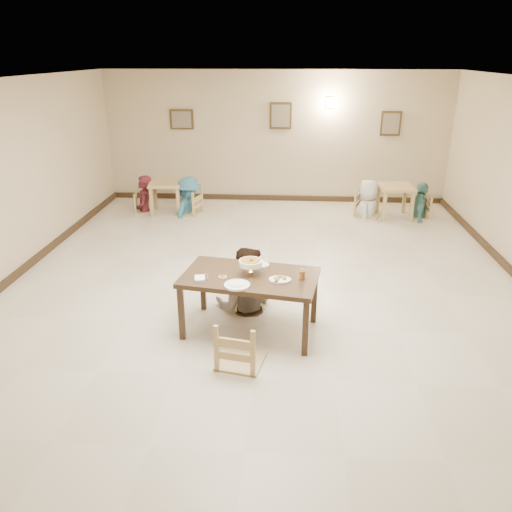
# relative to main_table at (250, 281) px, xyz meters

# --- Properties ---
(floor) EXTENTS (10.00, 10.00, 0.00)m
(floor) POSITION_rel_main_table_xyz_m (0.12, 1.20, -0.70)
(floor) COLOR beige
(floor) RESTS_ON ground
(ceiling) EXTENTS (10.00, 10.00, 0.00)m
(ceiling) POSITION_rel_main_table_xyz_m (0.12, 1.20, 2.30)
(ceiling) COLOR white
(ceiling) RESTS_ON wall_back
(wall_back) EXTENTS (10.00, 0.00, 10.00)m
(wall_back) POSITION_rel_main_table_xyz_m (0.12, 6.20, 0.80)
(wall_back) COLOR beige
(wall_back) RESTS_ON floor
(wall_front) EXTENTS (10.00, 0.00, 10.00)m
(wall_front) POSITION_rel_main_table_xyz_m (0.12, -3.80, 0.80)
(wall_front) COLOR beige
(wall_front) RESTS_ON floor
(baseboard_back) EXTENTS (8.00, 0.06, 0.12)m
(baseboard_back) POSITION_rel_main_table_xyz_m (0.12, 6.17, -0.64)
(baseboard_back) COLOR #322314
(baseboard_back) RESTS_ON floor
(baseboard_left) EXTENTS (0.06, 10.00, 0.12)m
(baseboard_left) POSITION_rel_main_table_xyz_m (-3.85, 1.20, -0.64)
(baseboard_left) COLOR #322314
(baseboard_left) RESTS_ON floor
(picture_a) EXTENTS (0.55, 0.04, 0.45)m
(picture_a) POSITION_rel_main_table_xyz_m (-2.08, 6.15, 1.20)
(picture_a) COLOR #3D2D16
(picture_a) RESTS_ON wall_back
(picture_b) EXTENTS (0.50, 0.04, 0.60)m
(picture_b) POSITION_rel_main_table_xyz_m (0.22, 6.15, 1.30)
(picture_b) COLOR #3D2D16
(picture_b) RESTS_ON wall_back
(picture_c) EXTENTS (0.45, 0.04, 0.55)m
(picture_c) POSITION_rel_main_table_xyz_m (2.72, 6.15, 1.15)
(picture_c) COLOR #3D2D16
(picture_c) RESTS_ON wall_back
(wall_sconce) EXTENTS (0.16, 0.05, 0.22)m
(wall_sconce) POSITION_rel_main_table_xyz_m (1.32, 6.16, 1.60)
(wall_sconce) COLOR #FFD88C
(wall_sconce) RESTS_ON wall_back
(main_table) EXTENTS (1.79, 1.20, 0.78)m
(main_table) POSITION_rel_main_table_xyz_m (0.00, 0.00, 0.00)
(main_table) COLOR #3D2918
(main_table) RESTS_ON floor
(chair_far) EXTENTS (0.46, 0.46, 0.98)m
(chair_far) POSITION_rel_main_table_xyz_m (-0.11, 0.71, -0.21)
(chair_far) COLOR tan
(chair_far) RESTS_ON floor
(chair_near) EXTENTS (0.51, 0.51, 1.09)m
(chair_near) POSITION_rel_main_table_xyz_m (-0.05, -0.73, -0.16)
(chair_near) COLOR tan
(chair_near) RESTS_ON floor
(main_diner) EXTENTS (0.88, 0.70, 1.79)m
(main_diner) POSITION_rel_main_table_xyz_m (-0.12, 0.63, 0.20)
(main_diner) COLOR gray
(main_diner) RESTS_ON floor
(curry_warmer) EXTENTS (0.32, 0.29, 0.26)m
(curry_warmer) POSITION_rel_main_table_xyz_m (0.01, 0.03, 0.23)
(curry_warmer) COLOR silver
(curry_warmer) RESTS_ON main_table
(rice_plate_far) EXTENTS (0.26, 0.26, 0.06)m
(rice_plate_far) POSITION_rel_main_table_xyz_m (0.10, 0.32, 0.09)
(rice_plate_far) COLOR white
(rice_plate_far) RESTS_ON main_table
(rice_plate_near) EXTENTS (0.31, 0.31, 0.07)m
(rice_plate_near) POSITION_rel_main_table_xyz_m (-0.13, -0.32, 0.10)
(rice_plate_near) COLOR white
(rice_plate_near) RESTS_ON main_table
(fried_plate) EXTENTS (0.27, 0.27, 0.06)m
(fried_plate) POSITION_rel_main_table_xyz_m (0.38, -0.14, 0.10)
(fried_plate) COLOR white
(fried_plate) RESTS_ON main_table
(chili_dish) EXTENTS (0.10, 0.10, 0.02)m
(chili_dish) POSITION_rel_main_table_xyz_m (-0.33, -0.09, 0.09)
(chili_dish) COLOR white
(chili_dish) RESTS_ON main_table
(napkin_cutlery) EXTENTS (0.17, 0.26, 0.03)m
(napkin_cutlery) POSITION_rel_main_table_xyz_m (-0.59, -0.17, 0.10)
(napkin_cutlery) COLOR white
(napkin_cutlery) RESTS_ON main_table
(drink_glass) EXTENTS (0.07, 0.07, 0.14)m
(drink_glass) POSITION_rel_main_table_xyz_m (0.65, -0.07, 0.15)
(drink_glass) COLOR white
(drink_glass) RESTS_ON main_table
(bg_table_left) EXTENTS (0.78, 0.78, 0.69)m
(bg_table_left) POSITION_rel_main_table_xyz_m (-2.27, 5.00, -0.14)
(bg_table_left) COLOR tan
(bg_table_left) RESTS_ON floor
(bg_table_right) EXTENTS (0.75, 0.75, 0.70)m
(bg_table_right) POSITION_rel_main_table_xyz_m (2.75, 5.00, -0.13)
(bg_table_right) COLOR tan
(bg_table_right) RESTS_ON floor
(bg_chair_ll) EXTENTS (0.41, 0.41, 0.87)m
(bg_chair_ll) POSITION_rel_main_table_xyz_m (-2.78, 5.02, -0.26)
(bg_chair_ll) COLOR tan
(bg_chair_ll) RESTS_ON floor
(bg_chair_lr) EXTENTS (0.48, 0.48, 1.03)m
(bg_chair_lr) POSITION_rel_main_table_xyz_m (-1.76, 4.95, -0.19)
(bg_chair_lr) COLOR tan
(bg_chair_lr) RESTS_ON floor
(bg_chair_rl) EXTENTS (0.51, 0.51, 1.10)m
(bg_chair_rl) POSITION_rel_main_table_xyz_m (2.19, 5.08, -0.15)
(bg_chair_rl) COLOR tan
(bg_chair_rl) RESTS_ON floor
(bg_chair_rr) EXTENTS (0.42, 0.42, 0.90)m
(bg_chair_rr) POSITION_rel_main_table_xyz_m (3.31, 5.04, -0.25)
(bg_chair_rr) COLOR tan
(bg_chair_rr) RESTS_ON floor
(bg_diner_a) EXTENTS (0.49, 0.66, 1.65)m
(bg_diner_a) POSITION_rel_main_table_xyz_m (-2.78, 5.02, 0.13)
(bg_diner_a) COLOR #501823
(bg_diner_a) RESTS_ON floor
(bg_diner_b) EXTENTS (0.80, 1.16, 1.65)m
(bg_diner_b) POSITION_rel_main_table_xyz_m (-1.76, 4.95, 0.13)
(bg_diner_b) COLOR teal
(bg_diner_b) RESTS_ON floor
(bg_diner_c) EXTENTS (0.71, 0.89, 1.59)m
(bg_diner_c) POSITION_rel_main_table_xyz_m (2.19, 5.08, 0.10)
(bg_diner_c) COLOR silver
(bg_diner_c) RESTS_ON floor
(bg_diner_d) EXTENTS (0.53, 0.96, 1.55)m
(bg_diner_d) POSITION_rel_main_table_xyz_m (3.31, 5.04, 0.08)
(bg_diner_d) COLOR teal
(bg_diner_d) RESTS_ON floor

